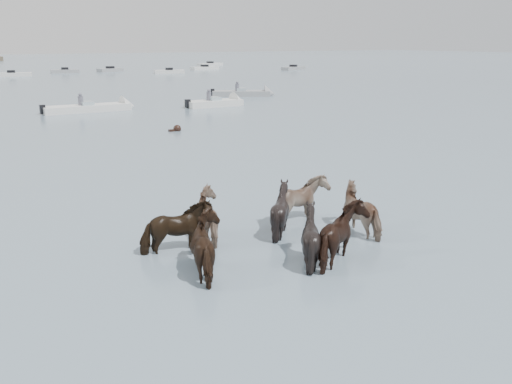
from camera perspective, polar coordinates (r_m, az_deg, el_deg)
ground at (r=13.24m, az=-6.03°, el=-5.99°), size 400.00×400.00×0.00m
pony_herd at (r=13.27m, az=2.30°, el=-3.54°), size 6.59×4.70×1.57m
swimming_pony at (r=30.55m, az=-8.40°, el=6.58°), size 0.72×0.44×0.44m
motorboat_c at (r=40.56m, az=-16.26°, el=8.54°), size 6.61×1.71×1.92m
motorboat_d at (r=42.10m, az=-3.59°, el=9.38°), size 4.99×1.73×1.92m
motorboat_e at (r=49.56m, az=-0.66°, el=10.36°), size 5.69×4.02×1.92m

